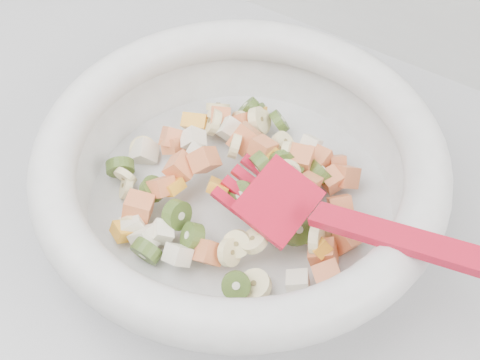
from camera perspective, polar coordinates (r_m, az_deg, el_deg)
The scene contains 1 object.
mixing_bowl at distance 0.60m, azimuth 0.05°, elevation 0.49°, with size 0.47×0.36×0.14m.
Camera 1 is at (0.10, 1.12, 1.41)m, focal length 50.00 mm.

